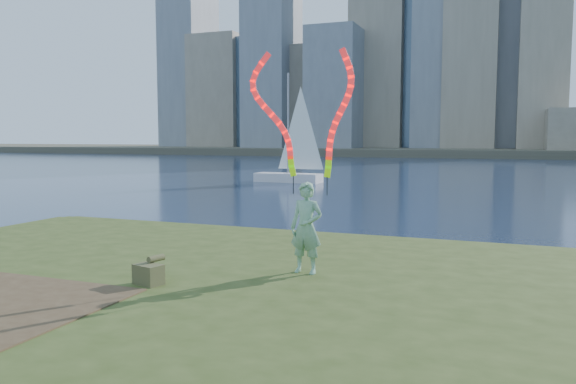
% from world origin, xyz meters
% --- Properties ---
extents(ground, '(320.00, 320.00, 0.00)m').
position_xyz_m(ground, '(0.00, 0.00, 0.00)').
color(ground, '#1B2843').
rests_on(ground, ground).
extents(grassy_knoll, '(20.00, 18.00, 0.80)m').
position_xyz_m(grassy_knoll, '(0.00, -2.30, 0.34)').
color(grassy_knoll, '#364518').
rests_on(grassy_knoll, ground).
extents(far_shore, '(320.00, 40.00, 1.20)m').
position_xyz_m(far_shore, '(0.00, 95.00, 0.60)').
color(far_shore, '#504B3B').
rests_on(far_shore, ground).
extents(woman_with_ribbons, '(1.99, 0.39, 3.88)m').
position_xyz_m(woman_with_ribbons, '(1.19, 0.15, 2.25)').
color(woman_with_ribbons, '#1F693C').
rests_on(woman_with_ribbons, grassy_knoll).
extents(canvas_bag, '(0.48, 0.54, 0.40)m').
position_xyz_m(canvas_bag, '(-0.78, -1.40, 0.97)').
color(canvas_bag, '#4B502D').
rests_on(canvas_bag, grassy_knoll).
extents(sailboat, '(4.83, 1.69, 7.28)m').
position_xyz_m(sailboat, '(-9.25, 26.71, 1.25)').
color(sailboat, silver).
rests_on(sailboat, ground).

